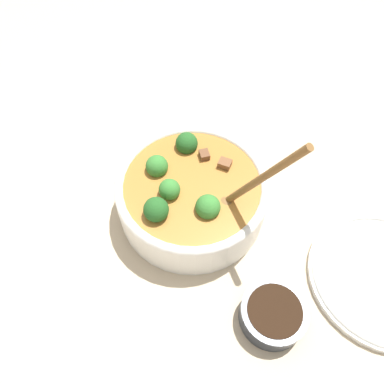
# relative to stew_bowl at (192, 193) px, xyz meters

# --- Properties ---
(ground_plane) EXTENTS (4.00, 4.00, 0.00)m
(ground_plane) POSITION_rel_stew_bowl_xyz_m (0.00, 0.00, -0.05)
(ground_plane) COLOR #C6B293
(stew_bowl) EXTENTS (0.31, 0.27, 0.27)m
(stew_bowl) POSITION_rel_stew_bowl_xyz_m (0.00, 0.00, 0.00)
(stew_bowl) COLOR white
(stew_bowl) RESTS_ON ground_plane
(condiment_bowl) EXTENTS (0.10, 0.10, 0.04)m
(condiment_bowl) POSITION_rel_stew_bowl_xyz_m (0.22, -0.11, -0.03)
(condiment_bowl) COLOR #232833
(condiment_bowl) RESTS_ON ground_plane
(empty_plate) EXTENTS (0.25, 0.25, 0.02)m
(empty_plate) POSITION_rel_stew_bowl_xyz_m (0.35, 0.05, -0.04)
(empty_plate) COLOR white
(empty_plate) RESTS_ON ground_plane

